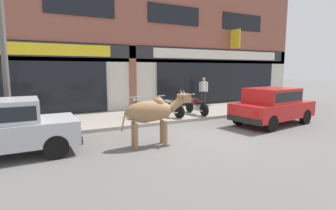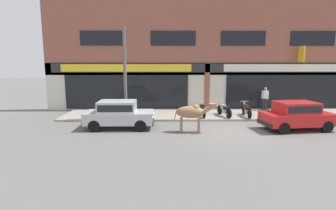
{
  "view_description": "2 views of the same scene",
  "coord_description": "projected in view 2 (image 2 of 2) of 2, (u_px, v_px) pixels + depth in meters",
  "views": [
    {
      "loc": [
        -4.77,
        -6.86,
        2.22
      ],
      "look_at": [
        -0.56,
        1.0,
        0.98
      ],
      "focal_mm": 28.0,
      "sensor_mm": 36.0,
      "label": 1
    },
    {
      "loc": [
        -3.03,
        -12.82,
        3.45
      ],
      "look_at": [
        -2.86,
        1.0,
        1.19
      ],
      "focal_mm": 28.0,
      "sensor_mm": 36.0,
      "label": 2
    }
  ],
  "objects": [
    {
      "name": "utility_pole",
      "position": [
        125.0,
        74.0,
        15.19
      ],
      "size": [
        0.18,
        0.18,
        5.34
      ],
      "primitive_type": "cylinder",
      "color": "#595651",
      "rests_on": "sidewalk"
    },
    {
      "name": "pedestrian",
      "position": [
        265.0,
        96.0,
        18.25
      ],
      "size": [
        0.37,
        0.39,
        1.6
      ],
      "color": "#2D2D33",
      "rests_on": "sidewalk"
    },
    {
      "name": "cow",
      "position": [
        192.0,
        112.0,
        12.9
      ],
      "size": [
        2.15,
        0.68,
        1.61
      ],
      "color": "#936B47",
      "rests_on": "ground"
    },
    {
      "name": "car_1",
      "position": [
        119.0,
        113.0,
        13.7
      ],
      "size": [
        3.63,
        1.65,
        1.46
      ],
      "color": "black",
      "rests_on": "ground"
    },
    {
      "name": "ground_plane",
      "position": [
        225.0,
        131.0,
        13.24
      ],
      "size": [
        90.0,
        90.0,
        0.0
      ],
      "primitive_type": "plane",
      "color": "#605E5B"
    },
    {
      "name": "motorcycle_0",
      "position": [
        202.0,
        110.0,
        16.34
      ],
      "size": [
        0.52,
        1.81,
        0.88
      ],
      "color": "black",
      "rests_on": "sidewalk"
    },
    {
      "name": "car_0",
      "position": [
        297.0,
        114.0,
        13.38
      ],
      "size": [
        3.74,
        2.01,
        1.46
      ],
      "color": "black",
      "rests_on": "ground"
    },
    {
      "name": "motorcycle_2",
      "position": [
        247.0,
        110.0,
        16.23
      ],
      "size": [
        0.52,
        1.81,
        0.88
      ],
      "color": "black",
      "rests_on": "sidewalk"
    },
    {
      "name": "shop_building",
      "position": [
        207.0,
        54.0,
        18.68
      ],
      "size": [
        23.0,
        1.4,
        8.5
      ],
      "color": "#8E5142",
      "rests_on": "ground"
    },
    {
      "name": "sidewalk",
      "position": [
        211.0,
        114.0,
        17.23
      ],
      "size": [
        19.0,
        3.71,
        0.12
      ],
      "primitive_type": "cube",
      "color": "gray",
      "rests_on": "ground"
    },
    {
      "name": "motorcycle_1",
      "position": [
        224.0,
        110.0,
        16.31
      ],
      "size": [
        0.67,
        1.78,
        0.88
      ],
      "color": "black",
      "rests_on": "sidewalk"
    }
  ]
}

